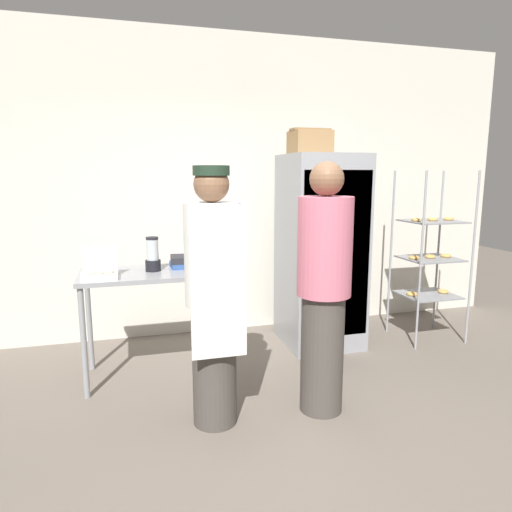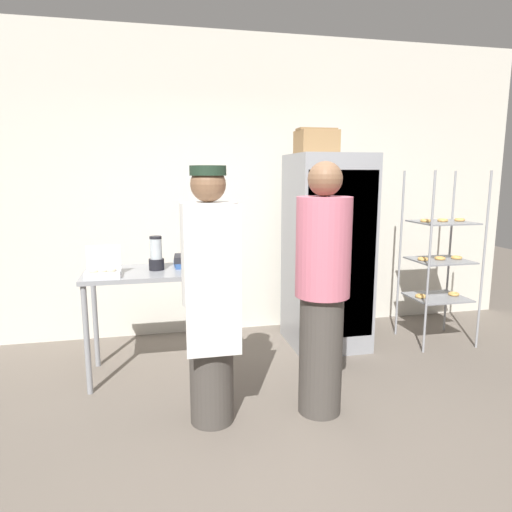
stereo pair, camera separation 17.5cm
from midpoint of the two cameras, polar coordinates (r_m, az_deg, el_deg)
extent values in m
plane|color=#6B6056|center=(3.15, 4.71, -21.96)|extent=(14.00, 14.00, 0.00)
cube|color=silver|center=(4.88, -4.48, 8.57)|extent=(6.40, 0.12, 3.08)
cube|color=gray|center=(4.50, 6.93, 0.59)|extent=(0.71, 0.74, 1.86)
cube|color=gray|center=(4.17, 8.82, 0.05)|extent=(0.66, 0.02, 1.53)
cylinder|color=silver|center=(4.06, 6.47, 0.24)|extent=(0.02, 0.02, 0.92)
cylinder|color=#93969B|center=(4.52, 18.88, -0.81)|extent=(0.02, 0.02, 1.71)
cylinder|color=#93969B|center=(4.87, 24.51, -0.43)|extent=(0.02, 0.02, 1.71)
cylinder|color=#93969B|center=(4.95, 15.53, 0.27)|extent=(0.02, 0.02, 1.71)
cylinder|color=#93969B|center=(5.27, 20.94, 0.55)|extent=(0.02, 0.02, 1.71)
cube|color=gray|center=(4.98, 19.71, -4.59)|extent=(0.53, 0.47, 0.01)
torus|color=#DBA351|center=(4.87, 17.93, -4.53)|extent=(0.11, 0.11, 0.03)
torus|color=#DBA351|center=(5.08, 21.45, -4.14)|extent=(0.11, 0.11, 0.03)
cube|color=gray|center=(4.90, 19.97, -0.31)|extent=(0.53, 0.47, 0.01)
torus|color=#DBA351|center=(4.79, 18.17, -0.17)|extent=(0.10, 0.10, 0.03)
torus|color=#DBA351|center=(4.90, 19.99, -0.07)|extent=(0.10, 0.10, 0.03)
torus|color=#DBA351|center=(5.01, 21.73, 0.04)|extent=(0.10, 0.10, 0.03)
cube|color=gray|center=(4.85, 20.24, 4.09)|extent=(0.53, 0.47, 0.01)
torus|color=#DBA351|center=(4.74, 18.42, 4.32)|extent=(0.10, 0.10, 0.03)
torus|color=#DBA351|center=(4.85, 20.26, 4.33)|extent=(0.10, 0.10, 0.03)
torus|color=#DBA351|center=(4.96, 22.01, 4.34)|extent=(0.10, 0.10, 0.03)
cube|color=gray|center=(3.82, -14.65, -2.16)|extent=(1.07, 0.61, 0.04)
cylinder|color=gray|center=(3.72, -22.02, -10.14)|extent=(0.04, 0.04, 0.86)
cylinder|color=gray|center=(3.73, -6.51, -9.38)|extent=(0.04, 0.04, 0.86)
cylinder|color=gray|center=(4.22, -21.25, -7.69)|extent=(0.04, 0.04, 0.86)
cylinder|color=gray|center=(4.23, -7.67, -7.03)|extent=(0.04, 0.04, 0.86)
cube|color=white|center=(3.65, -20.24, -2.34)|extent=(0.26, 0.18, 0.05)
cube|color=white|center=(3.72, -20.24, -0.27)|extent=(0.26, 0.01, 0.18)
torus|color=beige|center=(3.61, -21.35, -1.91)|extent=(0.08, 0.08, 0.03)
torus|color=beige|center=(3.61, -20.32, -1.86)|extent=(0.08, 0.08, 0.03)
torus|color=beige|center=(3.60, -19.29, -1.82)|extent=(0.08, 0.08, 0.03)
torus|color=beige|center=(3.68, -21.25, -1.69)|extent=(0.08, 0.08, 0.03)
torus|color=beige|center=(3.68, -20.24, -1.65)|extent=(0.08, 0.08, 0.03)
cylinder|color=black|center=(3.82, -14.03, -1.15)|extent=(0.12, 0.12, 0.09)
cylinder|color=#B2BCC1|center=(3.80, -14.11, 0.77)|extent=(0.10, 0.10, 0.17)
cylinder|color=black|center=(3.78, -14.17, 2.16)|extent=(0.10, 0.10, 0.02)
cube|color=#2D5193|center=(3.93, -9.90, -1.05)|extent=(0.28, 0.24, 0.04)
cube|color=#232328|center=(3.92, -9.92, -0.36)|extent=(0.29, 0.25, 0.05)
cube|color=#937047|center=(4.44, 5.59, 13.94)|extent=(0.36, 0.31, 0.21)
cube|color=olive|center=(4.44, 5.62, 15.45)|extent=(0.36, 0.16, 0.02)
cylinder|color=#47423D|center=(3.17, -6.84, -13.27)|extent=(0.30, 0.30, 0.84)
cylinder|color=silver|center=(2.95, -7.15, 0.21)|extent=(0.37, 0.37, 0.66)
sphere|color=brown|center=(2.91, -7.34, 8.87)|extent=(0.23, 0.23, 0.23)
cube|color=white|center=(2.79, -6.49, -3.41)|extent=(0.35, 0.02, 0.96)
cylinder|color=#1E3323|center=(2.91, -7.38, 10.55)|extent=(0.23, 0.23, 0.06)
cylinder|color=#47423D|center=(3.32, 6.73, -11.98)|extent=(0.30, 0.30, 0.85)
cylinder|color=#C6667A|center=(3.11, 7.02, 1.18)|extent=(0.37, 0.37, 0.68)
sphere|color=brown|center=(3.08, 7.21, 9.55)|extent=(0.23, 0.23, 0.23)
camera|label=1|loc=(0.09, -91.49, -0.27)|focal=32.00mm
camera|label=2|loc=(0.09, 88.51, 0.27)|focal=32.00mm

